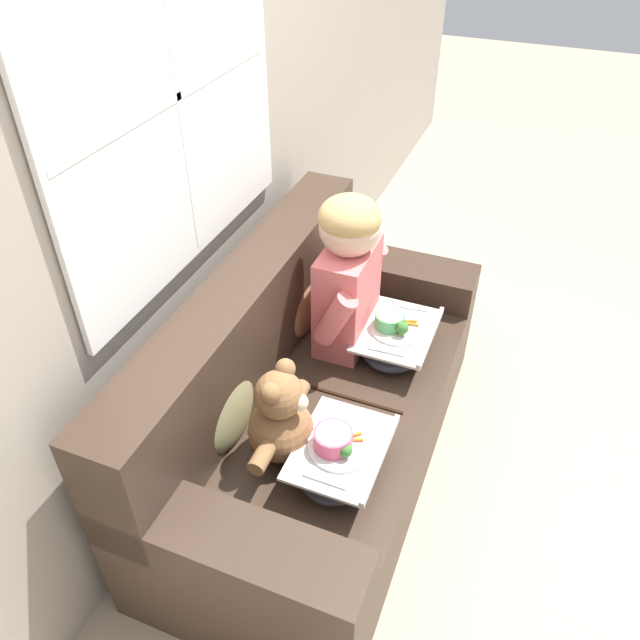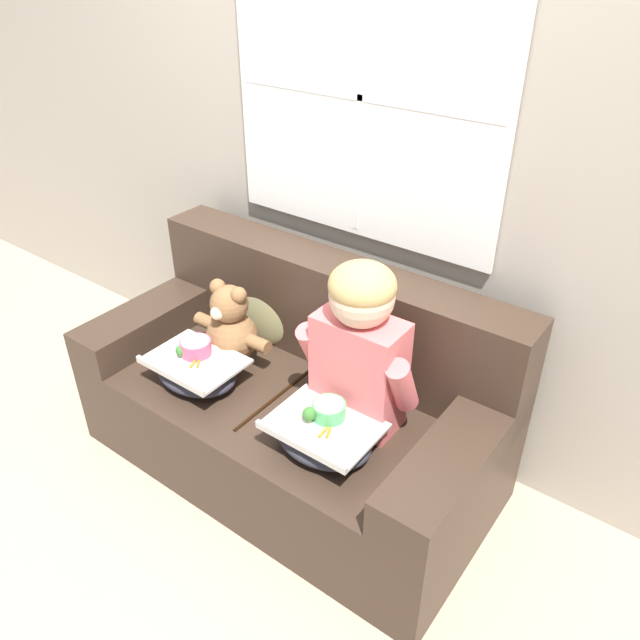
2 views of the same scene
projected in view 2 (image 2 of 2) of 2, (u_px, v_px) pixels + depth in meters
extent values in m
plane|color=tan|center=(290.00, 463.00, 2.80)|extent=(14.00, 14.00, 0.00)
cube|color=#A89E8E|center=(366.00, 148.00, 2.46)|extent=(8.00, 0.05, 2.60)
cube|color=white|center=(361.00, 97.00, 2.33)|extent=(1.20, 0.02, 1.11)
cube|color=black|center=(362.00, 97.00, 2.33)|extent=(1.15, 0.01, 1.06)
cube|color=white|center=(361.00, 97.00, 2.32)|extent=(0.02, 0.02, 1.06)
cube|color=white|center=(361.00, 97.00, 2.32)|extent=(1.15, 0.02, 0.02)
cube|color=#38281E|center=(288.00, 428.00, 2.69)|extent=(1.75, 0.85, 0.43)
cube|color=#38281E|center=(332.00, 310.00, 2.66)|extent=(1.75, 0.22, 0.46)
cube|color=#38281E|center=(160.00, 315.00, 2.92)|extent=(0.22, 0.85, 0.15)
cube|color=#38281E|center=(458.00, 455.00, 2.15)|extent=(0.22, 0.85, 0.15)
cube|color=black|center=(284.00, 391.00, 2.56)|extent=(0.01, 0.59, 0.01)
ellipsoid|color=#B2754C|center=(388.00, 357.00, 2.48)|extent=(0.35, 0.17, 0.36)
ellipsoid|color=#898456|center=(264.00, 306.00, 2.81)|extent=(0.36, 0.17, 0.37)
cube|color=#DB6666|center=(359.00, 371.00, 2.31)|extent=(0.33, 0.19, 0.45)
sphere|color=beige|center=(362.00, 296.00, 2.14)|extent=(0.23, 0.23, 0.23)
ellipsoid|color=tan|center=(362.00, 285.00, 2.11)|extent=(0.24, 0.24, 0.16)
cylinder|color=#DB6666|center=(314.00, 348.00, 2.37)|extent=(0.09, 0.18, 0.25)
cylinder|color=#DB6666|center=(402.00, 385.00, 2.18)|extent=(0.09, 0.18, 0.25)
sphere|color=brown|center=(232.00, 337.00, 2.70)|extent=(0.23, 0.23, 0.23)
sphere|color=brown|center=(229.00, 304.00, 2.61)|extent=(0.16, 0.16, 0.16)
sphere|color=brown|center=(218.00, 287.00, 2.60)|extent=(0.07, 0.07, 0.07)
sphere|color=brown|center=(239.00, 295.00, 2.55)|extent=(0.07, 0.07, 0.07)
sphere|color=beige|center=(217.00, 313.00, 2.56)|extent=(0.06, 0.06, 0.06)
sphere|color=black|center=(215.00, 314.00, 2.55)|extent=(0.02, 0.02, 0.02)
cylinder|color=brown|center=(207.00, 322.00, 2.76)|extent=(0.11, 0.06, 0.06)
cylinder|color=brown|center=(257.00, 344.00, 2.61)|extent=(0.11, 0.06, 0.06)
cylinder|color=brown|center=(207.00, 361.00, 2.69)|extent=(0.06, 0.10, 0.06)
cylinder|color=brown|center=(224.00, 369.00, 2.64)|extent=(0.06, 0.10, 0.06)
ellipsoid|color=#2D2D38|center=(324.00, 438.00, 2.25)|extent=(0.37, 0.28, 0.11)
cube|color=beige|center=(324.00, 426.00, 2.22)|extent=(0.39, 0.29, 0.01)
cube|color=beige|center=(300.00, 445.00, 2.12)|extent=(0.39, 0.02, 0.02)
cylinder|color=silver|center=(324.00, 423.00, 2.21)|extent=(0.22, 0.22, 0.01)
cylinder|color=#4CAD60|center=(329.00, 410.00, 2.22)|extent=(0.12, 0.12, 0.06)
cylinder|color=#E5D189|center=(329.00, 405.00, 2.21)|extent=(0.11, 0.11, 0.01)
sphere|color=#38702D|center=(309.00, 414.00, 2.19)|extent=(0.05, 0.05, 0.05)
cylinder|color=#7A9E56|center=(309.00, 420.00, 2.21)|extent=(0.02, 0.02, 0.02)
cylinder|color=orange|center=(323.00, 433.00, 2.16)|extent=(0.02, 0.05, 0.01)
cylinder|color=orange|center=(328.00, 433.00, 2.15)|extent=(0.03, 0.05, 0.01)
cube|color=silver|center=(291.00, 407.00, 2.29)|extent=(0.02, 0.14, 0.01)
cube|color=silver|center=(359.00, 441.00, 2.14)|extent=(0.03, 0.17, 0.01)
ellipsoid|color=#2D2D38|center=(197.00, 372.00, 2.58)|extent=(0.37, 0.28, 0.11)
cube|color=beige|center=(195.00, 361.00, 2.55)|extent=(0.39, 0.29, 0.01)
cube|color=beige|center=(170.00, 374.00, 2.45)|extent=(0.39, 0.02, 0.02)
cylinder|color=silver|center=(195.00, 358.00, 2.54)|extent=(0.22, 0.22, 0.01)
cylinder|color=#D64C70|center=(196.00, 347.00, 2.55)|extent=(0.13, 0.13, 0.06)
cylinder|color=#E5D189|center=(195.00, 342.00, 2.53)|extent=(0.11, 0.11, 0.01)
sphere|color=#38702D|center=(181.00, 350.00, 2.52)|extent=(0.05, 0.05, 0.05)
cylinder|color=#7A9E56|center=(182.00, 355.00, 2.54)|extent=(0.02, 0.02, 0.02)
cylinder|color=orange|center=(193.00, 363.00, 2.50)|extent=(0.03, 0.06, 0.01)
cylinder|color=orange|center=(198.00, 363.00, 2.49)|extent=(0.04, 0.05, 0.01)
cube|color=silver|center=(170.00, 346.00, 2.62)|extent=(0.01, 0.14, 0.01)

